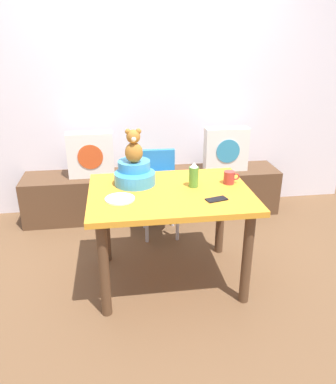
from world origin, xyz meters
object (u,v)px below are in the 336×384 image
Objects in this scene: infant_seat_teal at (135,174)px; pillow_floral_left at (91,155)px; book_stack at (148,170)px; teddy_bear at (134,147)px; pillow_floral_right at (226,149)px; dining_table at (170,206)px; ketchup_bottle at (194,175)px; dinner_plate_near at (120,199)px; cell_phone at (217,199)px; coffee_mug at (229,177)px; highchair at (160,182)px.

pillow_floral_left is at bearing 111.16° from infant_seat_teal.
teddy_bear is at bearing -100.80° from book_stack.
pillow_floral_left is 1.36m from pillow_floral_right.
dining_table is (0.61, -1.16, -0.06)m from pillow_floral_left.
dinner_plate_near is (-0.53, -0.16, -0.08)m from ketchup_bottle.
pillow_floral_right is at bearing 44.46° from infant_seat_teal.
dinner_plate_near is 0.65m from cell_phone.
dinner_plate_near is at bearing -111.83° from infant_seat_teal.
pillow_floral_left is at bearing 125.66° from ketchup_bottle.
teddy_bear is 0.71m from cell_phone.
book_stack is 1.24m from coffee_mug.
coffee_mug reaches higher than cell_phone.
teddy_bear reaches higher than pillow_floral_right.
pillow_floral_left is 3.67× the size of coffee_mug.
highchair is at bearing 103.49° from ketchup_bottle.
ketchup_bottle is at bearing -174.91° from coffee_mug.
ketchup_bottle reaches higher than cell_phone.
pillow_floral_right is 2.38× the size of ketchup_bottle.
dinner_plate_near reaches higher than dining_table.
pillow_floral_right is 1.12m from coffee_mug.
ketchup_bottle reaches higher than pillow_floral_right.
infant_seat_teal reaches higher than cell_phone.
teddy_bear is at bearing 68.13° from dinner_plate_near.
pillow_floral_left is at bearing 111.15° from teddy_bear.
pillow_floral_right reaches higher than dining_table.
pillow_floral_left is 1.33× the size of infant_seat_teal.
teddy_bear reaches higher than coffee_mug.
highchair reaches higher than dinner_plate_near.
ketchup_bottle is at bearing -17.98° from infant_seat_teal.
dinner_plate_near is at bearing -163.51° from dining_table.
pillow_floral_left is 0.38× the size of dining_table.
coffee_mug reaches higher than highchair.
ketchup_bottle reaches higher than coffee_mug.
teddy_bear is (-0.19, -0.99, 0.53)m from book_stack.
cell_phone is at bearing -8.39° from dinner_plate_near.
book_stack is (-0.80, 0.02, -0.19)m from pillow_floral_right.
coffee_mug is at bearing -9.06° from teddy_bear.
highchair is 4.27× the size of ketchup_bottle.
dinner_plate_near is (-0.81, -0.18, -0.04)m from coffee_mug.
cell_phone is at bearing -74.01° from highchair.
book_stack is at bearing 101.48° from ketchup_bottle.
teddy_bear reaches higher than pillow_floral_left.
dining_table is at bearing -122.91° from pillow_floral_right.
teddy_bear is 2.08× the size of coffee_mug.
infant_seat_teal is at bearing 38.15° from cell_phone.
ketchup_bottle is at bearing -54.34° from pillow_floral_left.
teddy_bear reaches higher than highchair.
highchair is 2.39× the size of infant_seat_teal.
dinner_plate_near is at bearing -111.87° from teddy_bear.
cell_phone is (0.52, -0.39, -0.27)m from teddy_bear.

